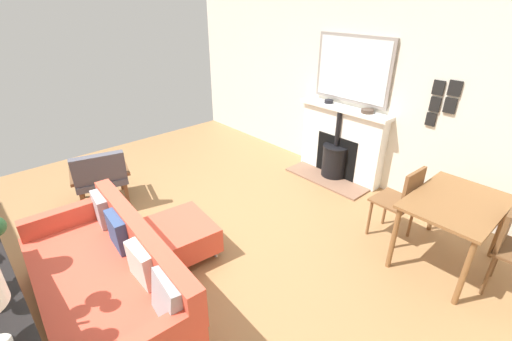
{
  "coord_description": "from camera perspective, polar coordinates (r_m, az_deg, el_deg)",
  "views": [
    {
      "loc": [
        1.4,
        2.89,
        2.47
      ],
      "look_at": [
        -0.78,
        0.49,
        0.83
      ],
      "focal_mm": 24.59,
      "sensor_mm": 36.0,
      "label": 1
    }
  ],
  "objects": [
    {
      "name": "dining_chair_near_fireplace",
      "position": [
        4.03,
        22.67,
        -4.23
      ],
      "size": [
        0.42,
        0.42,
        0.89
      ],
      "color": "brown",
      "rests_on": "ground"
    },
    {
      "name": "mantel_bowl_far",
      "position": [
        4.91,
        17.67,
        9.22
      ],
      "size": [
        0.17,
        0.17,
        0.05
      ],
      "color": "#47382D",
      "rests_on": "fireplace"
    },
    {
      "name": "fireplace",
      "position": [
        5.29,
        13.38,
        3.74
      ],
      "size": [
        0.59,
        1.39,
        1.06
      ],
      "color": "brown",
      "rests_on": "ground"
    },
    {
      "name": "mantel_bowl_near",
      "position": [
        5.24,
        11.74,
        10.98
      ],
      "size": [
        0.13,
        0.13,
        0.05
      ],
      "color": "black",
      "rests_on": "fireplace"
    },
    {
      "name": "ottoman",
      "position": [
        3.79,
        -12.03,
        -10.2
      ],
      "size": [
        0.68,
        0.74,
        0.36
      ],
      "color": "#B2B2B7",
      "rests_on": "ground"
    },
    {
      "name": "photo_gallery_row",
      "position": [
        4.59,
        28.07,
        10.02
      ],
      "size": [
        0.02,
        0.3,
        0.56
      ],
      "color": "black"
    },
    {
      "name": "dining_table",
      "position": [
        3.85,
        29.64,
        -5.59
      ],
      "size": [
        1.03,
        0.74,
        0.73
      ],
      "color": "brown",
      "rests_on": "ground"
    },
    {
      "name": "mirror_over_mantel",
      "position": [
        5.06,
        15.45,
        15.57
      ],
      "size": [
        0.04,
        1.15,
        0.88
      ],
      "color": "gray"
    },
    {
      "name": "ground_plane",
      "position": [
        4.05,
        -13.24,
        -11.6
      ],
      "size": [
        5.77,
        6.29,
        0.01
      ],
      "primitive_type": "cube",
      "color": "olive"
    },
    {
      "name": "sofa",
      "position": [
        3.31,
        -22.77,
        -16.01
      ],
      "size": [
        1.03,
        2.01,
        0.75
      ],
      "color": "#B2B2B7",
      "rests_on": "ground"
    },
    {
      "name": "wall_left",
      "position": [
        5.28,
        13.85,
        14.13
      ],
      "size": [
        0.12,
        6.29,
        2.75
      ],
      "primitive_type": "cube",
      "color": "silver",
      "rests_on": "ground"
    },
    {
      "name": "armchair_accent",
      "position": [
        4.8,
        -24.02,
        -0.67
      ],
      "size": [
        0.79,
        0.73,
        0.79
      ],
      "color": "brown",
      "rests_on": "ground"
    }
  ]
}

